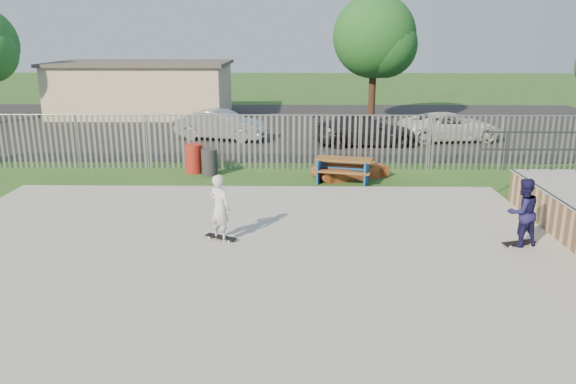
{
  "coord_description": "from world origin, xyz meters",
  "views": [
    {
      "loc": [
        1.3,
        -11.29,
        4.89
      ],
      "look_at": [
        1.1,
        2.0,
        1.1
      ],
      "focal_mm": 35.0,
      "sensor_mm": 36.0,
      "label": 1
    }
  ],
  "objects_px": {
    "trash_bin_grey": "(210,162)",
    "car_dark": "(365,130)",
    "skater_white": "(220,207)",
    "car_silver": "(221,125)",
    "car_white": "(450,127)",
    "tree_mid": "(374,37)",
    "trash_bin_red": "(194,159)",
    "picnic_table": "(344,170)",
    "skater_navy": "(522,212)",
    "funbox": "(350,171)"
  },
  "relations": [
    {
      "from": "trash_bin_red",
      "to": "skater_navy",
      "type": "distance_m",
      "value": 11.56
    },
    {
      "from": "car_white",
      "to": "skater_white",
      "type": "relative_size",
      "value": 2.93
    },
    {
      "from": "funbox",
      "to": "trash_bin_grey",
      "type": "xyz_separation_m",
      "value": [
        -4.95,
        0.21,
        0.26
      ]
    },
    {
      "from": "trash_bin_grey",
      "to": "car_silver",
      "type": "relative_size",
      "value": 0.22
    },
    {
      "from": "car_silver",
      "to": "car_dark",
      "type": "distance_m",
      "value": 6.7
    },
    {
      "from": "funbox",
      "to": "trash_bin_grey",
      "type": "distance_m",
      "value": 4.96
    },
    {
      "from": "picnic_table",
      "to": "skater_navy",
      "type": "height_order",
      "value": "skater_navy"
    },
    {
      "from": "car_white",
      "to": "skater_white",
      "type": "bearing_deg",
      "value": 138.93
    },
    {
      "from": "car_dark",
      "to": "tree_mid",
      "type": "bearing_deg",
      "value": -13.47
    },
    {
      "from": "car_dark",
      "to": "skater_white",
      "type": "relative_size",
      "value": 2.87
    },
    {
      "from": "funbox",
      "to": "car_silver",
      "type": "xyz_separation_m",
      "value": [
        -5.41,
        7.0,
        0.5
      ]
    },
    {
      "from": "trash_bin_red",
      "to": "tree_mid",
      "type": "relative_size",
      "value": 0.15
    },
    {
      "from": "car_white",
      "to": "trash_bin_grey",
      "type": "bearing_deg",
      "value": 115.79
    },
    {
      "from": "car_white",
      "to": "skater_navy",
      "type": "distance_m",
      "value": 13.89
    },
    {
      "from": "car_dark",
      "to": "car_white",
      "type": "height_order",
      "value": "car_dark"
    },
    {
      "from": "funbox",
      "to": "car_silver",
      "type": "height_order",
      "value": "car_silver"
    },
    {
      "from": "trash_bin_grey",
      "to": "car_silver",
      "type": "xyz_separation_m",
      "value": [
        -0.46,
        6.79,
        0.25
      ]
    },
    {
      "from": "trash_bin_red",
      "to": "car_white",
      "type": "bearing_deg",
      "value": 30.19
    },
    {
      "from": "car_silver",
      "to": "tree_mid",
      "type": "height_order",
      "value": "tree_mid"
    },
    {
      "from": "car_silver",
      "to": "skater_navy",
      "type": "height_order",
      "value": "skater_navy"
    },
    {
      "from": "car_white",
      "to": "skater_white",
      "type": "height_order",
      "value": "skater_white"
    },
    {
      "from": "skater_navy",
      "to": "trash_bin_red",
      "type": "bearing_deg",
      "value": -56.98
    },
    {
      "from": "trash_bin_grey",
      "to": "skater_white",
      "type": "height_order",
      "value": "skater_white"
    },
    {
      "from": "trash_bin_grey",
      "to": "tree_mid",
      "type": "height_order",
      "value": "tree_mid"
    },
    {
      "from": "trash_bin_grey",
      "to": "tree_mid",
      "type": "distance_m",
      "value": 14.83
    },
    {
      "from": "trash_bin_grey",
      "to": "car_dark",
      "type": "xyz_separation_m",
      "value": [
        6.13,
        5.57,
        0.21
      ]
    },
    {
      "from": "car_dark",
      "to": "skater_navy",
      "type": "height_order",
      "value": "skater_navy"
    },
    {
      "from": "picnic_table",
      "to": "funbox",
      "type": "distance_m",
      "value": 0.62
    },
    {
      "from": "skater_navy",
      "to": "skater_white",
      "type": "bearing_deg",
      "value": -19.03
    },
    {
      "from": "trash_bin_grey",
      "to": "tree_mid",
      "type": "bearing_deg",
      "value": 59.33
    },
    {
      "from": "funbox",
      "to": "car_white",
      "type": "relative_size",
      "value": 0.51
    },
    {
      "from": "trash_bin_grey",
      "to": "car_white",
      "type": "bearing_deg",
      "value": 33.29
    },
    {
      "from": "car_silver",
      "to": "car_white",
      "type": "xyz_separation_m",
      "value": [
        10.68,
        -0.08,
        -0.05
      ]
    },
    {
      "from": "tree_mid",
      "to": "skater_navy",
      "type": "bearing_deg",
      "value": -87.15
    },
    {
      "from": "funbox",
      "to": "trash_bin_grey",
      "type": "bearing_deg",
      "value": 153.02
    },
    {
      "from": "picnic_table",
      "to": "car_silver",
      "type": "relative_size",
      "value": 0.52
    },
    {
      "from": "car_silver",
      "to": "tree_mid",
      "type": "bearing_deg",
      "value": -41.4
    },
    {
      "from": "trash_bin_red",
      "to": "car_dark",
      "type": "bearing_deg",
      "value": 37.46
    },
    {
      "from": "car_dark",
      "to": "car_silver",
      "type": "bearing_deg",
      "value": 75.69
    },
    {
      "from": "skater_navy",
      "to": "picnic_table",
      "type": "bearing_deg",
      "value": -77.6
    },
    {
      "from": "funbox",
      "to": "tree_mid",
      "type": "bearing_deg",
      "value": 54.93
    },
    {
      "from": "tree_mid",
      "to": "skater_white",
      "type": "distance_m",
      "value": 20.27
    },
    {
      "from": "skater_white",
      "to": "car_silver",
      "type": "bearing_deg",
      "value": -45.85
    },
    {
      "from": "trash_bin_grey",
      "to": "car_white",
      "type": "relative_size",
      "value": 0.2
    },
    {
      "from": "picnic_table",
      "to": "trash_bin_grey",
      "type": "bearing_deg",
      "value": -175.42
    },
    {
      "from": "trash_bin_red",
      "to": "car_dark",
      "type": "xyz_separation_m",
      "value": [
        6.74,
        5.17,
        0.17
      ]
    },
    {
      "from": "funbox",
      "to": "skater_navy",
      "type": "xyz_separation_m",
      "value": [
        3.27,
        -6.83,
        0.73
      ]
    },
    {
      "from": "tree_mid",
      "to": "skater_navy",
      "type": "relative_size",
      "value": 4.34
    },
    {
      "from": "tree_mid",
      "to": "car_white",
      "type": "bearing_deg",
      "value": -61.82
    },
    {
      "from": "picnic_table",
      "to": "trash_bin_red",
      "type": "xyz_separation_m",
      "value": [
        -5.3,
        1.13,
        0.11
      ]
    }
  ]
}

